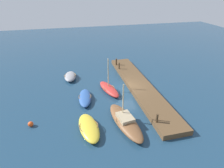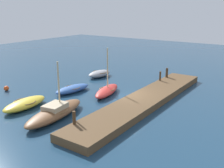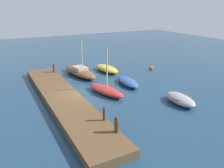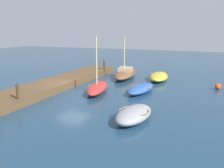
{
  "view_description": "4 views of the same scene",
  "coord_description": "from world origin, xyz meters",
  "px_view_note": "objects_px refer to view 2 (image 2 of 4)",
  "views": [
    {
      "loc": [
        -20.12,
        6.9,
        12.03
      ],
      "look_at": [
        -0.19,
        2.0,
        1.16
      ],
      "focal_mm": 30.23,
      "sensor_mm": 36.0,
      "label": 1
    },
    {
      "loc": [
        -19.38,
        -11.72,
        7.92
      ],
      "look_at": [
        0.36,
        1.94,
        1.02
      ],
      "focal_mm": 43.17,
      "sensor_mm": 36.0,
      "label": 2
    },
    {
      "loc": [
        17.84,
        -6.49,
        7.99
      ],
      "look_at": [
        -0.27,
        3.17,
        0.73
      ],
      "focal_mm": 36.59,
      "sensor_mm": 36.0,
      "label": 3
    },
    {
      "loc": [
        17.07,
        10.73,
        4.85
      ],
      "look_at": [
        -0.1,
        3.51,
        0.73
      ],
      "focal_mm": 39.69,
      "sensor_mm": 36.0,
      "label": 4
    }
  ],
  "objects_px": {
    "mooring_post_west": "(74,118)",
    "rowboat_grey": "(99,74)",
    "mooring_post_mid_east": "(167,73)",
    "sailboat_brown": "(55,112)",
    "mooring_post_mid_west": "(160,76)",
    "marker_buoy": "(6,88)",
    "motorboat_yellow": "(25,104)",
    "mooring_post_east": "(167,74)",
    "rowboat_red": "(107,91)",
    "rowboat_blue": "(72,89)"
  },
  "relations": [
    {
      "from": "rowboat_grey",
      "to": "mooring_post_west",
      "type": "height_order",
      "value": "mooring_post_west"
    },
    {
      "from": "rowboat_red",
      "to": "mooring_post_mid_east",
      "type": "distance_m",
      "value": 7.7
    },
    {
      "from": "sailboat_brown",
      "to": "mooring_post_mid_east",
      "type": "distance_m",
      "value": 14.04
    },
    {
      "from": "rowboat_red",
      "to": "rowboat_grey",
      "type": "relative_size",
      "value": 1.39
    },
    {
      "from": "motorboat_yellow",
      "to": "mooring_post_mid_west",
      "type": "height_order",
      "value": "mooring_post_mid_west"
    },
    {
      "from": "rowboat_grey",
      "to": "mooring_post_mid_west",
      "type": "relative_size",
      "value": 3.49
    },
    {
      "from": "mooring_post_west",
      "to": "mooring_post_mid_west",
      "type": "bearing_deg",
      "value": 0.0
    },
    {
      "from": "rowboat_red",
      "to": "motorboat_yellow",
      "type": "distance_m",
      "value": 7.45
    },
    {
      "from": "mooring_post_west",
      "to": "rowboat_grey",
      "type": "bearing_deg",
      "value": 30.79
    },
    {
      "from": "mooring_post_west",
      "to": "marker_buoy",
      "type": "relative_size",
      "value": 1.78
    },
    {
      "from": "sailboat_brown",
      "to": "rowboat_red",
      "type": "height_order",
      "value": "rowboat_red"
    },
    {
      "from": "mooring_post_mid_east",
      "to": "mooring_post_west",
      "type": "bearing_deg",
      "value": 180.0
    },
    {
      "from": "rowboat_red",
      "to": "marker_buoy",
      "type": "bearing_deg",
      "value": 103.99
    },
    {
      "from": "mooring_post_mid_west",
      "to": "sailboat_brown",
      "type": "bearing_deg",
      "value": 167.02
    },
    {
      "from": "sailboat_brown",
      "to": "rowboat_red",
      "type": "xyz_separation_m",
      "value": [
        6.63,
        0.06,
        -0.08
      ]
    },
    {
      "from": "mooring_post_mid_east",
      "to": "mooring_post_east",
      "type": "bearing_deg",
      "value": 0.0
    },
    {
      "from": "rowboat_red",
      "to": "marker_buoy",
      "type": "xyz_separation_m",
      "value": [
        -4.68,
        8.75,
        -0.13
      ]
    },
    {
      "from": "mooring_post_mid_west",
      "to": "mooring_post_mid_east",
      "type": "bearing_deg",
      "value": 0.0
    },
    {
      "from": "mooring_post_east",
      "to": "sailboat_brown",
      "type": "bearing_deg",
      "value": 168.59
    },
    {
      "from": "motorboat_yellow",
      "to": "marker_buoy",
      "type": "xyz_separation_m",
      "value": [
        1.94,
        5.32,
        -0.11
      ]
    },
    {
      "from": "mooring_post_mid_west",
      "to": "mooring_post_mid_east",
      "type": "xyz_separation_m",
      "value": [
        1.66,
        0.0,
        0.03
      ]
    },
    {
      "from": "rowboat_blue",
      "to": "mooring_post_mid_west",
      "type": "distance_m",
      "value": 9.06
    },
    {
      "from": "mooring_post_mid_west",
      "to": "mooring_post_east",
      "type": "distance_m",
      "value": 1.72
    },
    {
      "from": "motorboat_yellow",
      "to": "mooring_post_east",
      "type": "distance_m",
      "value": 15.17
    },
    {
      "from": "rowboat_blue",
      "to": "mooring_post_mid_east",
      "type": "relative_size",
      "value": 3.99
    },
    {
      "from": "sailboat_brown",
      "to": "mooring_post_mid_west",
      "type": "height_order",
      "value": "sailboat_brown"
    },
    {
      "from": "rowboat_red",
      "to": "mooring_post_west",
      "type": "relative_size",
      "value": 5.21
    },
    {
      "from": "rowboat_grey",
      "to": "mooring_post_mid_east",
      "type": "relative_size",
      "value": 3.3
    },
    {
      "from": "sailboat_brown",
      "to": "mooring_post_west",
      "type": "xyz_separation_m",
      "value": [
        -0.97,
        -2.79,
        0.56
      ]
    },
    {
      "from": "mooring_post_east",
      "to": "motorboat_yellow",
      "type": "bearing_deg",
      "value": 155.52
    },
    {
      "from": "mooring_post_mid_east",
      "to": "marker_buoy",
      "type": "height_order",
      "value": "mooring_post_mid_east"
    },
    {
      "from": "mooring_post_mid_east",
      "to": "mooring_post_east",
      "type": "distance_m",
      "value": 0.13
    },
    {
      "from": "rowboat_blue",
      "to": "rowboat_grey",
      "type": "distance_m",
      "value": 6.31
    },
    {
      "from": "rowboat_grey",
      "to": "motorboat_yellow",
      "type": "height_order",
      "value": "rowboat_grey"
    },
    {
      "from": "motorboat_yellow",
      "to": "mooring_post_east",
      "type": "relative_size",
      "value": 5.63
    },
    {
      "from": "sailboat_brown",
      "to": "mooring_post_west",
      "type": "height_order",
      "value": "sailboat_brown"
    },
    {
      "from": "rowboat_red",
      "to": "rowboat_blue",
      "type": "xyz_separation_m",
      "value": [
        -1.27,
        3.17,
        -0.06
      ]
    },
    {
      "from": "motorboat_yellow",
      "to": "mooring_post_west",
      "type": "bearing_deg",
      "value": -104.86
    },
    {
      "from": "mooring_post_mid_west",
      "to": "marker_buoy",
      "type": "bearing_deg",
      "value": 131.14
    },
    {
      "from": "rowboat_red",
      "to": "mooring_post_east",
      "type": "xyz_separation_m",
      "value": [
        7.18,
        -2.85,
        0.58
      ]
    },
    {
      "from": "mooring_post_east",
      "to": "marker_buoy",
      "type": "distance_m",
      "value": 16.6
    },
    {
      "from": "rowboat_red",
      "to": "mooring_post_mid_east",
      "type": "bearing_deg",
      "value": -35.95
    },
    {
      "from": "mooring_post_east",
      "to": "mooring_post_west",
      "type": "bearing_deg",
      "value": 180.0
    },
    {
      "from": "rowboat_blue",
      "to": "marker_buoy",
      "type": "relative_size",
      "value": 8.1
    },
    {
      "from": "mooring_post_mid_west",
      "to": "marker_buoy",
      "type": "distance_m",
      "value": 15.42
    },
    {
      "from": "mooring_post_mid_west",
      "to": "mooring_post_east",
      "type": "relative_size",
      "value": 1.24
    },
    {
      "from": "mooring_post_west",
      "to": "sailboat_brown",
      "type": "bearing_deg",
      "value": 70.86
    },
    {
      "from": "rowboat_red",
      "to": "motorboat_yellow",
      "type": "relative_size",
      "value": 1.06
    },
    {
      "from": "rowboat_grey",
      "to": "mooring_post_west",
      "type": "xyz_separation_m",
      "value": [
        -12.47,
        -7.43,
        0.63
      ]
    },
    {
      "from": "rowboat_grey",
      "to": "mooring_post_east",
      "type": "distance_m",
      "value": 7.8
    }
  ]
}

